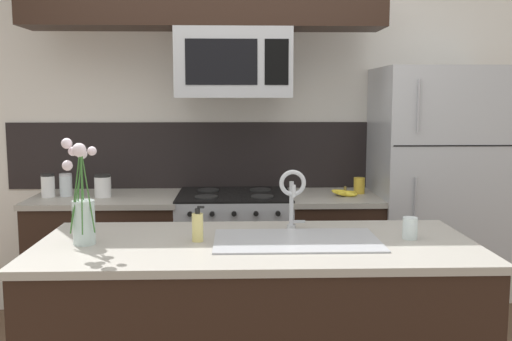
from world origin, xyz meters
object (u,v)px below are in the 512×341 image
microwave (234,64)px  storage_jar_medium (66,185)px  drinking_glass (410,228)px  dish_soap_bottle (198,227)px  coffee_tin (359,186)px  banana_bunch (345,193)px  storage_jar_tall (48,185)px  sink_faucet (292,191)px  stove_range (235,260)px  refrigerator (432,198)px  flower_vase (82,210)px  storage_jar_short (103,186)px

microwave → storage_jar_medium: 1.38m
microwave → drinking_glass: (0.83, -1.20, -0.83)m
dish_soap_bottle → coffee_tin: bearing=51.5°
banana_bunch → drinking_glass: bearing=-85.8°
storage_jar_tall → sink_faucet: 1.84m
microwave → drinking_glass: microwave is taller
stove_range → coffee_tin: coffee_tin is taller
stove_range → drinking_glass: drinking_glass is taller
coffee_tin → banana_bunch: bearing=-136.6°
stove_range → refrigerator: 1.43m
flower_vase → microwave: bearing=61.9°
drinking_glass → coffee_tin: bearing=88.5°
microwave → storage_jar_short: (-0.87, -0.01, -0.80)m
storage_jar_medium → dish_soap_bottle: (0.97, -1.25, -0.01)m
sink_faucet → stove_range: bearing=105.9°
coffee_tin → sink_faucet: 1.23m
coffee_tin → flower_vase: bearing=-139.1°
microwave → dish_soap_bottle: microwave is taller
banana_bunch → flower_vase: bearing=-139.3°
banana_bunch → dish_soap_bottle: 1.48m
refrigerator → sink_faucet: refrigerator is taller
microwave → refrigerator: 1.64m
storage_jar_medium → coffee_tin: 1.99m
refrigerator → storage_jar_short: bearing=-178.6°
stove_range → refrigerator: (1.36, 0.02, 0.42)m
coffee_tin → flower_vase: (-1.53, -1.33, 0.10)m
drinking_glass → storage_jar_medium: bearing=147.8°
refrigerator → storage_jar_short: (-2.24, -0.06, 0.10)m
storage_jar_tall → microwave: bearing=-0.0°
flower_vase → stove_range: bearing=62.3°
storage_jar_medium → microwave: bearing=-1.7°
stove_range → flower_vase: flower_vase is taller
microwave → storage_jar_short: bearing=-179.1°
refrigerator → storage_jar_tall: size_ratio=11.33×
sink_faucet → dish_soap_bottle: size_ratio=1.85×
stove_range → flower_vase: 1.57m
storage_jar_medium → storage_jar_short: (0.26, -0.05, -0.00)m
coffee_tin → sink_faucet: bearing=-117.7°
storage_jar_tall → banana_bunch: bearing=-1.2°
microwave → stove_range: bearing=90.2°
storage_jar_short → coffee_tin: (1.73, 0.09, -0.02)m
stove_range → refrigerator: refrigerator is taller
drinking_glass → flower_vase: (-1.50, -0.06, 0.11)m
storage_jar_short → sink_faucet: (1.17, -1.00, 0.12)m
storage_jar_tall → drinking_glass: bearing=-30.2°
refrigerator → banana_bunch: refrigerator is taller
microwave → banana_bunch: size_ratio=3.93×
refrigerator → storage_jar_medium: (-2.49, -0.01, 0.10)m
banana_bunch → sink_faucet: size_ratio=0.62×
stove_range → dish_soap_bottle: dish_soap_bottle is taller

